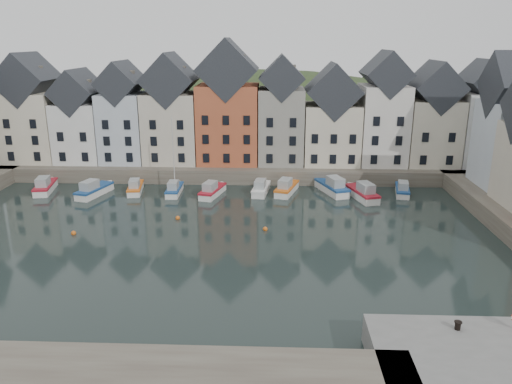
{
  "coord_description": "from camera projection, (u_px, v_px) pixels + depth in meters",
  "views": [
    {
      "loc": [
        7.0,
        -44.69,
        19.58
      ],
      "look_at": [
        4.97,
        6.0,
        3.96
      ],
      "focal_mm": 35.0,
      "sensor_mm": 36.0,
      "label": 1
    }
  ],
  "objects": [
    {
      "name": "ground",
      "position": [
        203.0,
        248.0,
        48.71
      ],
      "size": [
        260.0,
        260.0,
        0.0
      ],
      "primitive_type": "plane",
      "color": "black",
      "rests_on": "ground"
    },
    {
      "name": "far_quay",
      "position": [
        230.0,
        164.0,
        77.06
      ],
      "size": [
        90.0,
        16.0,
        2.0
      ],
      "primitive_type": "cube",
      "color": "#4D443B",
      "rests_on": "ground"
    },
    {
      "name": "hillside",
      "position": [
        242.0,
        221.0,
        107.47
      ],
      "size": [
        153.6,
        70.4,
        64.0
      ],
      "color": "#25381C",
      "rests_on": "ground"
    },
    {
      "name": "far_terrace",
      "position": [
        250.0,
        115.0,
        72.71
      ],
      "size": [
        72.37,
        8.16,
        17.78
      ],
      "color": "beige",
      "rests_on": "far_quay"
    },
    {
      "name": "mooring_buoys",
      "position": [
        173.0,
        226.0,
        53.91
      ],
      "size": [
        20.5,
        5.5,
        0.5
      ],
      "color": "#D25F18",
      "rests_on": "ground"
    },
    {
      "name": "boat_a",
      "position": [
        45.0,
        187.0,
        66.48
      ],
      "size": [
        3.08,
        6.44,
        2.38
      ],
      "rotation": [
        0.0,
        0.0,
        0.19
      ],
      "color": "silver",
      "rests_on": "ground"
    },
    {
      "name": "boat_b",
      "position": [
        94.0,
        190.0,
        64.85
      ],
      "size": [
        3.5,
        6.52,
        2.39
      ],
      "rotation": [
        0.0,
        0.0,
        -0.26
      ],
      "color": "silver",
      "rests_on": "ground"
    },
    {
      "name": "boat_c",
      "position": [
        135.0,
        188.0,
        66.26
      ],
      "size": [
        2.55,
        5.69,
        2.11
      ],
      "rotation": [
        0.0,
        0.0,
        0.16
      ],
      "color": "silver",
      "rests_on": "ground"
    },
    {
      "name": "boat_d",
      "position": [
        174.0,
        189.0,
        65.53
      ],
      "size": [
        1.82,
        5.42,
        10.28
      ],
      "rotation": [
        0.0,
        0.0,
        0.03
      ],
      "color": "silver",
      "rests_on": "ground"
    },
    {
      "name": "boat_e",
      "position": [
        212.0,
        191.0,
        64.77
      ],
      "size": [
        3.17,
        6.04,
        2.22
      ],
      "rotation": [
        0.0,
        0.0,
        -0.25
      ],
      "color": "silver",
      "rests_on": "ground"
    },
    {
      "name": "boat_f",
      "position": [
        261.0,
        189.0,
        65.84
      ],
      "size": [
        2.47,
        5.86,
        2.18
      ],
      "rotation": [
        0.0,
        0.0,
        -0.13
      ],
      "color": "silver",
      "rests_on": "ground"
    },
    {
      "name": "boat_g",
      "position": [
        286.0,
        188.0,
        65.8
      ],
      "size": [
        3.51,
        6.4,
        2.35
      ],
      "rotation": [
        0.0,
        0.0,
        -0.28
      ],
      "color": "silver",
      "rests_on": "ground"
    },
    {
      "name": "boat_h",
      "position": [
        332.0,
        187.0,
        65.98
      ],
      "size": [
        4.29,
        7.01,
        2.57
      ],
      "rotation": [
        0.0,
        0.0,
        0.36
      ],
      "color": "silver",
      "rests_on": "ground"
    },
    {
      "name": "boat_i",
      "position": [
        363.0,
        193.0,
        63.54
      ],
      "size": [
        3.78,
        6.86,
        2.52
      ],
      "rotation": [
        0.0,
        0.0,
        0.28
      ],
      "color": "silver",
      "rests_on": "ground"
    },
    {
      "name": "boat_j",
      "position": [
        402.0,
        190.0,
        65.38
      ],
      "size": [
        2.66,
        5.61,
        2.07
      ],
      "rotation": [
        0.0,
        0.0,
        -0.19
      ],
      "color": "silver",
      "rests_on": "ground"
    },
    {
      "name": "mooring_bollard",
      "position": [
        458.0,
        325.0,
        31.42
      ],
      "size": [
        0.48,
        0.48,
        0.56
      ],
      "color": "black",
      "rests_on": "near_quay"
    }
  ]
}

